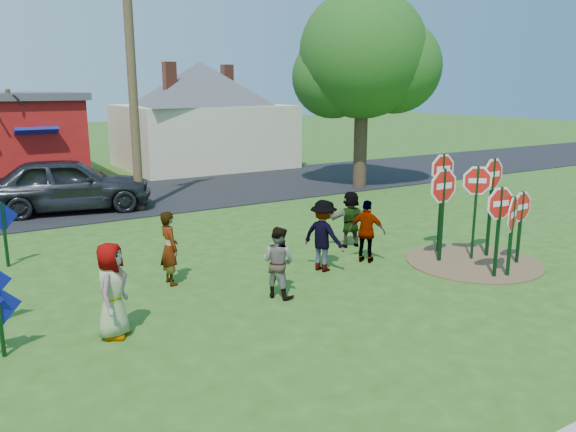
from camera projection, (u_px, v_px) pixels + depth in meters
name	position (u px, v px, depth m)	size (l,w,h in m)	color
ground	(294.00, 283.00, 12.15)	(120.00, 120.00, 0.00)	#2D5016
road	(137.00, 196.00, 21.72)	(120.00, 7.50, 0.04)	black
dirt_patch	(473.00, 262.00, 13.59)	(3.20, 3.20, 0.03)	brown
cream_house	(201.00, 110.00, 29.25)	(9.40, 9.40, 6.50)	beige
stop_sign_a	(500.00, 212.00, 12.18)	(0.99, 0.14, 2.19)	black
stop_sign_b	(442.00, 178.00, 13.99)	(0.98, 0.07, 2.66)	black
stop_sign_c	(476.00, 191.00, 13.42)	(0.79, 0.56, 2.45)	black
stop_sign_d	(492.00, 183.00, 13.64)	(1.05, 0.14, 2.61)	black
stop_sign_e	(512.00, 220.00, 12.29)	(1.01, 0.47, 1.99)	black
stop_sign_f	(521.00, 211.00, 13.21)	(0.99, 0.12, 1.90)	black
stop_sign_g	(443.00, 194.00, 13.28)	(1.13, 0.08, 2.44)	black
blue_diamond_d	(4.00, 227.00, 13.06)	(0.68, 0.27, 1.57)	black
person_a	(112.00, 290.00, 9.41)	(0.81, 0.53, 1.66)	#3E558B
person_b	(169.00, 248.00, 11.95)	(0.58, 0.38, 1.60)	#276D66
person_c	(278.00, 262.00, 11.24)	(0.71, 0.55, 1.46)	brown
person_d	(323.00, 236.00, 12.84)	(1.07, 0.62, 1.66)	#37383C
person_e	(367.00, 232.00, 13.46)	(0.89, 0.37, 1.52)	#432C52
person_f	(350.00, 219.00, 14.79)	(1.39, 0.44, 1.50)	#1F4931
suv	(68.00, 184.00, 18.81)	(2.16, 5.37, 1.83)	#333238
utility_pole	(131.00, 57.00, 18.14)	(2.23, 1.01, 9.64)	#4C3823
leafy_tree	(365.00, 61.00, 22.50)	(5.61, 5.12, 7.97)	#382819
bare_tree_east	(12.00, 126.00, 22.00)	(1.80, 1.80, 4.05)	#382819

